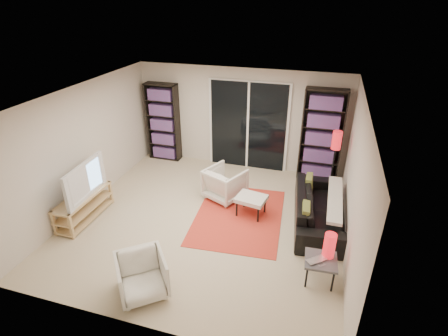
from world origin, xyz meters
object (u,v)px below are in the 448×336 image
(bookshelf_left, at_px, (163,122))
(armchair_back, at_px, (225,183))
(bookshelf_right, at_px, (322,136))
(tv_stand, at_px, (84,206))
(armchair_front, at_px, (142,276))
(ottoman, at_px, (251,199))
(floor_lamp, at_px, (336,147))
(sofa, at_px, (318,208))
(side_table, at_px, (321,262))

(bookshelf_left, bearing_deg, armchair_back, -35.44)
(bookshelf_right, height_order, tv_stand, bookshelf_right)
(armchair_front, bearing_deg, ottoman, 27.62)
(bookshelf_right, relative_size, floor_lamp, 1.49)
(bookshelf_right, xyz_separation_m, armchair_back, (-1.80, -1.46, -0.71))
(sofa, xyz_separation_m, floor_lamp, (0.19, 1.20, 0.77))
(bookshelf_right, distance_m, sofa, 1.95)
(bookshelf_right, bearing_deg, side_table, -86.08)
(armchair_back, distance_m, ottoman, 0.81)
(tv_stand, distance_m, armchair_back, 2.78)
(ottoman, relative_size, floor_lamp, 0.44)
(side_table, height_order, floor_lamp, floor_lamp)
(bookshelf_left, bearing_deg, tv_stand, -95.85)
(bookshelf_left, distance_m, bookshelf_right, 3.85)
(armchair_front, bearing_deg, bookshelf_left, 72.56)
(floor_lamp, bearing_deg, tv_stand, -152.28)
(bookshelf_right, xyz_separation_m, armchair_front, (-2.19, -4.30, -0.74))
(bookshelf_left, height_order, armchair_back, bookshelf_left)
(armchair_back, bearing_deg, tv_stand, 56.38)
(tv_stand, bearing_deg, armchair_back, 32.28)
(ottoman, height_order, floor_lamp, floor_lamp)
(sofa, xyz_separation_m, armchair_front, (-2.30, -2.50, 0.00))
(bookshelf_left, xyz_separation_m, armchair_back, (2.05, -1.46, -0.64))
(floor_lamp, bearing_deg, side_table, -91.64)
(bookshelf_left, xyz_separation_m, floor_lamp, (4.16, -0.60, 0.10))
(tv_stand, height_order, floor_lamp, floor_lamp)
(tv_stand, bearing_deg, ottoman, 18.73)
(sofa, height_order, side_table, sofa)
(bookshelf_left, xyz_separation_m, ottoman, (2.71, -1.92, -0.63))
(sofa, height_order, armchair_back, armchair_back)
(bookshelf_left, relative_size, armchair_front, 2.85)
(armchair_back, bearing_deg, bookshelf_right, -116.89)
(bookshelf_left, xyz_separation_m, bookshelf_right, (3.85, -0.00, 0.07))
(armchair_back, relative_size, floor_lamp, 0.53)
(bookshelf_right, bearing_deg, tv_stand, -144.66)
(armchair_back, bearing_deg, floor_lamp, -133.75)
(armchair_back, height_order, ottoman, armchair_back)
(tv_stand, height_order, sofa, sofa)
(tv_stand, bearing_deg, bookshelf_left, 84.15)
(sofa, bearing_deg, bookshelf_left, 59.73)
(armchair_back, bearing_deg, ottoman, 169.19)
(bookshelf_right, height_order, ottoman, bookshelf_right)
(ottoman, bearing_deg, sofa, 5.51)
(armchair_back, bearing_deg, side_table, 161.43)
(sofa, height_order, ottoman, sofa)
(armchair_back, distance_m, side_table, 2.76)
(armchair_back, bearing_deg, bookshelf_left, -11.34)
(bookshelf_left, xyz_separation_m, armchair_front, (1.66, -4.30, -0.66))
(tv_stand, bearing_deg, bookshelf_right, 35.34)
(sofa, distance_m, side_table, 1.53)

